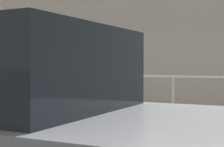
% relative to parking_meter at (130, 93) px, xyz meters
% --- Properties ---
extents(parking_meter, '(0.15, 0.16, 1.39)m').
position_rel_parking_meter_xyz_m(parking_meter, '(0.00, 0.00, 0.00)').
color(parking_meter, slate).
rests_on(parking_meter, sidewalk_curb).
extents(pedestrian_at_meter, '(0.69, 0.37, 1.73)m').
position_rel_parking_meter_xyz_m(pedestrian_at_meter, '(-0.47, 0.17, 0.02)').
color(pedestrian_at_meter, slate).
rests_on(pedestrian_at_meter, sidewalk_curb).
extents(background_railing, '(24.06, 0.06, 1.15)m').
position_rel_parking_meter_xyz_m(background_railing, '(0.06, 1.76, -0.14)').
color(background_railing, gray).
rests_on(background_railing, sidewalk_curb).
extents(backdrop_wall, '(32.00, 0.50, 3.33)m').
position_rel_parking_meter_xyz_m(backdrop_wall, '(0.06, 3.54, 0.55)').
color(backdrop_wall, gray).
rests_on(backdrop_wall, ground).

